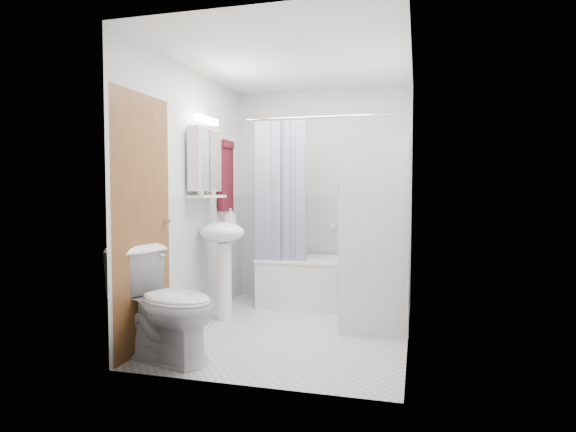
% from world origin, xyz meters
% --- Properties ---
extents(floor, '(2.60, 2.60, 0.00)m').
position_xyz_m(floor, '(0.00, 0.00, 0.00)').
color(floor, silver).
rests_on(floor, ground).
extents(room_walls, '(2.60, 2.60, 2.60)m').
position_xyz_m(room_walls, '(0.00, 0.00, 1.49)').
color(room_walls, silver).
rests_on(room_walls, ground).
extents(wainscot, '(1.98, 2.58, 2.58)m').
position_xyz_m(wainscot, '(0.00, 0.29, 0.60)').
color(wainscot, white).
rests_on(wainscot, ground).
extents(door, '(0.05, 2.00, 2.00)m').
position_xyz_m(door, '(-0.95, -0.55, 1.00)').
color(door, brown).
rests_on(door, ground).
extents(bathtub, '(1.37, 0.65, 0.53)m').
position_xyz_m(bathtub, '(0.09, 0.92, 0.29)').
color(bathtub, white).
rests_on(bathtub, ground).
extents(tub_spout, '(0.04, 0.12, 0.04)m').
position_xyz_m(tub_spout, '(0.29, 1.25, 0.85)').
color(tub_spout, silver).
rests_on(tub_spout, room_walls).
extents(curtain_rod, '(1.55, 0.02, 0.02)m').
position_xyz_m(curtain_rod, '(0.09, 0.65, 2.00)').
color(curtain_rod, silver).
rests_on(curtain_rod, room_walls).
extents(shower_curtain, '(0.55, 0.02, 1.45)m').
position_xyz_m(shower_curtain, '(-0.31, 0.65, 1.25)').
color(shower_curtain, '#141D48').
rests_on(shower_curtain, curtain_rod).
extents(sink, '(0.44, 0.37, 1.04)m').
position_xyz_m(sink, '(-0.75, 0.15, 0.70)').
color(sink, white).
rests_on(sink, ground).
extents(medicine_cabinet, '(0.13, 0.50, 0.71)m').
position_xyz_m(medicine_cabinet, '(-0.90, 0.10, 1.57)').
color(medicine_cabinet, white).
rests_on(medicine_cabinet, room_walls).
extents(shelf, '(0.18, 0.54, 0.02)m').
position_xyz_m(shelf, '(-0.89, 0.10, 1.20)').
color(shelf, silver).
rests_on(shelf, room_walls).
extents(shower_caddy, '(0.22, 0.06, 0.02)m').
position_xyz_m(shower_caddy, '(0.34, 1.24, 1.15)').
color(shower_caddy, silver).
rests_on(shower_caddy, room_walls).
extents(towel, '(0.07, 0.32, 0.77)m').
position_xyz_m(towel, '(-0.94, 0.69, 1.43)').
color(towel, '#53101C').
rests_on(towel, room_walls).
extents(washer_dryer, '(0.66, 0.65, 1.70)m').
position_xyz_m(washer_dryer, '(0.68, 0.26, 0.85)').
color(washer_dryer, white).
rests_on(washer_dryer, ground).
extents(toilet, '(0.94, 0.68, 0.82)m').
position_xyz_m(toilet, '(-0.72, -1.00, 0.41)').
color(toilet, white).
rests_on(toilet, ground).
extents(soap_pump, '(0.08, 0.17, 0.08)m').
position_xyz_m(soap_pump, '(-0.71, 0.25, 0.95)').
color(soap_pump, gray).
rests_on(soap_pump, sink).
extents(shelf_bottle, '(0.07, 0.18, 0.07)m').
position_xyz_m(shelf_bottle, '(-0.89, -0.05, 1.25)').
color(shelf_bottle, gray).
rests_on(shelf_bottle, shelf).
extents(shelf_cup, '(0.10, 0.09, 0.10)m').
position_xyz_m(shelf_cup, '(-0.89, 0.22, 1.26)').
color(shelf_cup, gray).
rests_on(shelf_cup, shelf).
extents(shampoo_a, '(0.13, 0.17, 0.13)m').
position_xyz_m(shampoo_a, '(0.35, 1.24, 1.23)').
color(shampoo_a, gray).
rests_on(shampoo_a, shower_caddy).
extents(shampoo_b, '(0.08, 0.21, 0.08)m').
position_xyz_m(shampoo_b, '(0.47, 1.24, 1.20)').
color(shampoo_b, '#265899').
rests_on(shampoo_b, shower_caddy).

